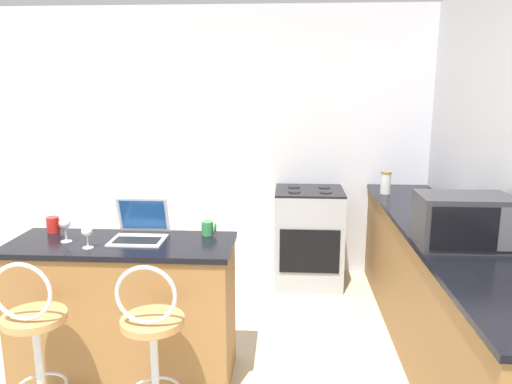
% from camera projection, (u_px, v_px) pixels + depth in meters
% --- Properties ---
extents(wall_back, '(12.00, 0.06, 2.60)m').
position_uv_depth(wall_back, '(220.00, 144.00, 4.92)').
color(wall_back, silver).
rests_on(wall_back, ground_plane).
extents(breakfast_bar, '(1.40, 0.54, 0.91)m').
position_uv_depth(breakfast_bar, '(125.00, 310.00, 3.20)').
color(breakfast_bar, olive).
rests_on(breakfast_bar, ground_plane).
extents(counter_right, '(0.59, 3.17, 0.91)m').
position_uv_depth(counter_right, '(443.00, 294.00, 3.43)').
color(counter_right, olive).
rests_on(counter_right, ground_plane).
extents(bar_stool_near, '(0.40, 0.40, 0.99)m').
position_uv_depth(bar_stool_near, '(36.00, 349.00, 2.72)').
color(bar_stool_near, silver).
rests_on(bar_stool_near, ground_plane).
extents(bar_stool_far, '(0.40, 0.40, 0.99)m').
position_uv_depth(bar_stool_far, '(153.00, 353.00, 2.67)').
color(bar_stool_far, silver).
rests_on(bar_stool_far, ground_plane).
extents(laptop, '(0.33, 0.30, 0.25)m').
position_uv_depth(laptop, '(140.00, 229.00, 3.17)').
color(laptop, silver).
rests_on(laptop, breakfast_bar).
extents(microwave, '(0.54, 0.35, 0.32)m').
position_uv_depth(microwave, '(463.00, 221.00, 2.98)').
color(microwave, '#2D2D30').
rests_on(microwave, counter_right).
extents(toaster, '(0.22, 0.30, 0.20)m').
position_uv_depth(toaster, '(437.00, 208.00, 3.55)').
color(toaster, '#9EA3A8').
rests_on(toaster, counter_right).
extents(stove_range, '(0.63, 0.58, 0.92)m').
position_uv_depth(stove_range, '(308.00, 237.00, 4.72)').
color(stove_range, '#9EA3A8').
rests_on(stove_range, ground_plane).
extents(mug_blue, '(0.10, 0.08, 0.10)m').
position_uv_depth(mug_blue, '(430.00, 196.00, 4.17)').
color(mug_blue, '#2D51AD').
rests_on(mug_blue, counter_right).
extents(mug_green, '(0.09, 0.08, 0.09)m').
position_uv_depth(mug_green, '(208.00, 228.00, 3.24)').
color(mug_green, '#338447').
rests_on(mug_green, breakfast_bar).
extents(wine_glass_tall, '(0.07, 0.07, 0.16)m').
position_uv_depth(wine_glass_tall, '(65.00, 224.00, 3.08)').
color(wine_glass_tall, silver).
rests_on(wine_glass_tall, breakfast_bar).
extents(wine_glass_short, '(0.07, 0.07, 0.14)m').
position_uv_depth(wine_glass_short, '(87.00, 233.00, 2.97)').
color(wine_glass_short, silver).
rests_on(wine_glass_short, breakfast_bar).
extents(mug_red, '(0.10, 0.08, 0.10)m').
position_uv_depth(mug_red, '(53.00, 225.00, 3.30)').
color(mug_red, red).
rests_on(mug_red, breakfast_bar).
extents(storage_jar, '(0.10, 0.10, 0.20)m').
position_uv_depth(storage_jar, '(386.00, 182.00, 4.44)').
color(storage_jar, silver).
rests_on(storage_jar, counter_right).
extents(mug_white, '(0.09, 0.08, 0.09)m').
position_uv_depth(mug_white, '(456.00, 206.00, 3.83)').
color(mug_white, white).
rests_on(mug_white, counter_right).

